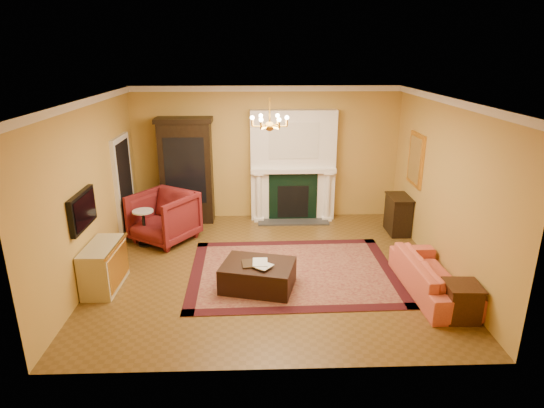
{
  "coord_description": "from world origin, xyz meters",
  "views": [
    {
      "loc": [
        -0.21,
        -7.38,
        3.71
      ],
      "look_at": [
        0.05,
        0.3,
        1.12
      ],
      "focal_mm": 30.0,
      "sensor_mm": 36.0,
      "label": 1
    }
  ],
  "objects_px": {
    "pedestal_table": "(144,225)",
    "leather_ottoman": "(258,275)",
    "commode": "(104,266)",
    "wingback_armchair": "(164,215)",
    "end_table": "(461,302)",
    "coral_sofa": "(433,271)",
    "china_cabinet": "(187,173)",
    "console_table": "(398,215)"
  },
  "relations": [
    {
      "from": "china_cabinet",
      "to": "commode",
      "type": "height_order",
      "value": "china_cabinet"
    },
    {
      "from": "end_table",
      "to": "leather_ottoman",
      "type": "bearing_deg",
      "value": 161.14
    },
    {
      "from": "commode",
      "to": "end_table",
      "type": "xyz_separation_m",
      "value": [
        5.45,
        -1.12,
        -0.11
      ]
    },
    {
      "from": "commode",
      "to": "wingback_armchair",
      "type": "bearing_deg",
      "value": 73.86
    },
    {
      "from": "wingback_armchair",
      "to": "leather_ottoman",
      "type": "xyz_separation_m",
      "value": [
        1.9,
        -2.04,
        -0.33
      ]
    },
    {
      "from": "commode",
      "to": "end_table",
      "type": "bearing_deg",
      "value": -10.01
    },
    {
      "from": "commode",
      "to": "end_table",
      "type": "relative_size",
      "value": 1.91
    },
    {
      "from": "wingback_armchair",
      "to": "end_table",
      "type": "bearing_deg",
      "value": 1.14
    },
    {
      "from": "leather_ottoman",
      "to": "commode",
      "type": "bearing_deg",
      "value": -168.25
    },
    {
      "from": "coral_sofa",
      "to": "console_table",
      "type": "relative_size",
      "value": 2.51
    },
    {
      "from": "commode",
      "to": "console_table",
      "type": "distance_m",
      "value": 5.94
    },
    {
      "from": "commode",
      "to": "leather_ottoman",
      "type": "xyz_separation_m",
      "value": [
        2.51,
        -0.11,
        -0.15
      ]
    },
    {
      "from": "console_table",
      "to": "china_cabinet",
      "type": "bearing_deg",
      "value": 169.13
    },
    {
      "from": "china_cabinet",
      "to": "coral_sofa",
      "type": "height_order",
      "value": "china_cabinet"
    },
    {
      "from": "pedestal_table",
      "to": "leather_ottoman",
      "type": "height_order",
      "value": "pedestal_table"
    },
    {
      "from": "wingback_armchair",
      "to": "coral_sofa",
      "type": "bearing_deg",
      "value": 7.47
    },
    {
      "from": "end_table",
      "to": "console_table",
      "type": "xyz_separation_m",
      "value": [
        0.06,
        3.32,
        0.13
      ]
    },
    {
      "from": "pedestal_table",
      "to": "leather_ottoman",
      "type": "xyz_separation_m",
      "value": [
        2.26,
        -1.83,
        -0.2
      ]
    },
    {
      "from": "leather_ottoman",
      "to": "pedestal_table",
      "type": "bearing_deg",
      "value": 155.24
    },
    {
      "from": "commode",
      "to": "leather_ottoman",
      "type": "bearing_deg",
      "value": -1.03
    },
    {
      "from": "coral_sofa",
      "to": "leather_ottoman",
      "type": "xyz_separation_m",
      "value": [
        -2.79,
        0.23,
        -0.16
      ]
    },
    {
      "from": "end_table",
      "to": "china_cabinet",
      "type": "bearing_deg",
      "value": 136.89
    },
    {
      "from": "leather_ottoman",
      "to": "console_table",
      "type": "bearing_deg",
      "value": 52.11
    },
    {
      "from": "wingback_armchair",
      "to": "console_table",
      "type": "bearing_deg",
      "value": 36.6
    },
    {
      "from": "wingback_armchair",
      "to": "commode",
      "type": "xyz_separation_m",
      "value": [
        -0.62,
        -1.93,
        -0.19
      ]
    },
    {
      "from": "end_table",
      "to": "console_table",
      "type": "height_order",
      "value": "console_table"
    },
    {
      "from": "pedestal_table",
      "to": "leather_ottoman",
      "type": "relative_size",
      "value": 0.64
    },
    {
      "from": "china_cabinet",
      "to": "leather_ottoman",
      "type": "height_order",
      "value": "china_cabinet"
    },
    {
      "from": "leather_ottoman",
      "to": "coral_sofa",
      "type": "bearing_deg",
      "value": 9.57
    },
    {
      "from": "commode",
      "to": "leather_ottoman",
      "type": "relative_size",
      "value": 0.89
    },
    {
      "from": "china_cabinet",
      "to": "pedestal_table",
      "type": "xyz_separation_m",
      "value": [
        -0.69,
        -1.37,
        -0.7
      ]
    },
    {
      "from": "commode",
      "to": "console_table",
      "type": "bearing_deg",
      "value": 23.39
    },
    {
      "from": "pedestal_table",
      "to": "console_table",
      "type": "xyz_separation_m",
      "value": [
        5.25,
        0.49,
        -0.03
      ]
    },
    {
      "from": "china_cabinet",
      "to": "wingback_armchair",
      "type": "height_order",
      "value": "china_cabinet"
    },
    {
      "from": "console_table",
      "to": "coral_sofa",
      "type": "bearing_deg",
      "value": -94.37
    },
    {
      "from": "pedestal_table",
      "to": "commode",
      "type": "xyz_separation_m",
      "value": [
        -0.26,
        -1.72,
        -0.05
      ]
    },
    {
      "from": "console_table",
      "to": "leather_ottoman",
      "type": "relative_size",
      "value": 0.69
    },
    {
      "from": "pedestal_table",
      "to": "commode",
      "type": "height_order",
      "value": "commode"
    },
    {
      "from": "china_cabinet",
      "to": "pedestal_table",
      "type": "bearing_deg",
      "value": -117.22
    },
    {
      "from": "china_cabinet",
      "to": "pedestal_table",
      "type": "distance_m",
      "value": 1.69
    },
    {
      "from": "coral_sofa",
      "to": "commode",
      "type": "bearing_deg",
      "value": 84.0
    },
    {
      "from": "china_cabinet",
      "to": "leather_ottoman",
      "type": "xyz_separation_m",
      "value": [
        1.56,
        -3.21,
        -0.9
      ]
    }
  ]
}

